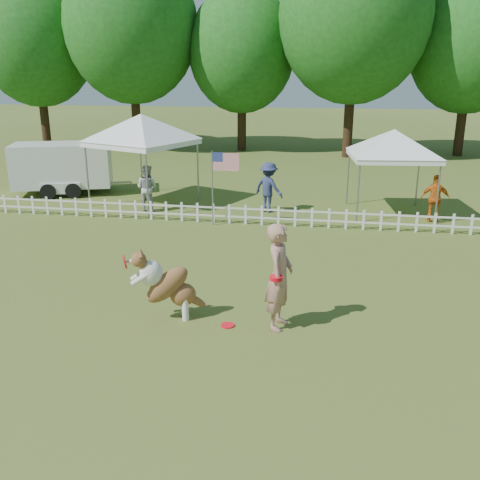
{
  "coord_description": "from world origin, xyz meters",
  "views": [
    {
      "loc": [
        2.26,
        -8.46,
        4.48
      ],
      "look_at": [
        0.45,
        2.0,
        1.1
      ],
      "focal_mm": 40.0,
      "sensor_mm": 36.0,
      "label": 1
    }
  ],
  "objects_px": {
    "canopy_tent_right": "(391,173)",
    "spectator_b": "(269,187)",
    "cargo_trailer": "(63,168)",
    "dog": "(168,285)",
    "flag_pole": "(212,189)",
    "spectator_c": "(435,199)",
    "canopy_tent_left": "(143,160)",
    "handler": "(279,277)",
    "frisbee_on_turf": "(228,325)",
    "spectator_a": "(147,188)"
  },
  "relations": [
    {
      "from": "handler",
      "to": "cargo_trailer",
      "type": "height_order",
      "value": "handler"
    },
    {
      "from": "frisbee_on_turf",
      "to": "spectator_b",
      "type": "relative_size",
      "value": 0.15
    },
    {
      "from": "spectator_a",
      "to": "cargo_trailer",
      "type": "bearing_deg",
      "value": -13.1
    },
    {
      "from": "dog",
      "to": "frisbee_on_turf",
      "type": "height_order",
      "value": "dog"
    },
    {
      "from": "dog",
      "to": "spectator_b",
      "type": "height_order",
      "value": "spectator_b"
    },
    {
      "from": "handler",
      "to": "canopy_tent_left",
      "type": "relative_size",
      "value": 0.65
    },
    {
      "from": "handler",
      "to": "dog",
      "type": "distance_m",
      "value": 2.07
    },
    {
      "from": "dog",
      "to": "cargo_trailer",
      "type": "xyz_separation_m",
      "value": [
        -7.1,
        9.69,
        0.27
      ]
    },
    {
      "from": "flag_pole",
      "to": "spectator_b",
      "type": "bearing_deg",
      "value": 53.61
    },
    {
      "from": "spectator_a",
      "to": "handler",
      "type": "bearing_deg",
      "value": 137.22
    },
    {
      "from": "canopy_tent_right",
      "to": "canopy_tent_left",
      "type": "bearing_deg",
      "value": 173.62
    },
    {
      "from": "cargo_trailer",
      "to": "spectator_b",
      "type": "relative_size",
      "value": 2.67
    },
    {
      "from": "handler",
      "to": "dog",
      "type": "relative_size",
      "value": 1.42
    },
    {
      "from": "dog",
      "to": "flag_pole",
      "type": "height_order",
      "value": "flag_pole"
    },
    {
      "from": "handler",
      "to": "canopy_tent_left",
      "type": "xyz_separation_m",
      "value": [
        -5.61,
        8.7,
        0.53
      ]
    },
    {
      "from": "canopy_tent_left",
      "to": "spectator_a",
      "type": "distance_m",
      "value": 1.35
    },
    {
      "from": "handler",
      "to": "cargo_trailer",
      "type": "xyz_separation_m",
      "value": [
        -9.15,
        9.65,
        -0.01
      ]
    },
    {
      "from": "spectator_c",
      "to": "spectator_b",
      "type": "bearing_deg",
      "value": 1.73
    },
    {
      "from": "dog",
      "to": "spectator_c",
      "type": "distance_m",
      "value": 9.94
    },
    {
      "from": "spectator_b",
      "to": "spectator_c",
      "type": "xyz_separation_m",
      "value": [
        5.17,
        -0.39,
        -0.08
      ]
    },
    {
      "from": "frisbee_on_turf",
      "to": "spectator_a",
      "type": "height_order",
      "value": "spectator_a"
    },
    {
      "from": "dog",
      "to": "spectator_a",
      "type": "relative_size",
      "value": 0.89
    },
    {
      "from": "dog",
      "to": "spectator_a",
      "type": "xyz_separation_m",
      "value": [
        -3.1,
        7.7,
        0.08
      ]
    },
    {
      "from": "spectator_a",
      "to": "canopy_tent_left",
      "type": "bearing_deg",
      "value": -52.63
    },
    {
      "from": "dog",
      "to": "canopy_tent_right",
      "type": "bearing_deg",
      "value": 39.26
    },
    {
      "from": "canopy_tent_left",
      "to": "spectator_c",
      "type": "bearing_deg",
      "value": 17.24
    },
    {
      "from": "frisbee_on_turf",
      "to": "cargo_trailer",
      "type": "bearing_deg",
      "value": 130.02
    },
    {
      "from": "canopy_tent_left",
      "to": "canopy_tent_right",
      "type": "distance_m",
      "value": 8.31
    },
    {
      "from": "handler",
      "to": "frisbee_on_turf",
      "type": "bearing_deg",
      "value": 106.84
    },
    {
      "from": "canopy_tent_left",
      "to": "spectator_c",
      "type": "distance_m",
      "value": 9.66
    },
    {
      "from": "canopy_tent_left",
      "to": "cargo_trailer",
      "type": "xyz_separation_m",
      "value": [
        -3.54,
        0.96,
        -0.54
      ]
    },
    {
      "from": "canopy_tent_left",
      "to": "handler",
      "type": "bearing_deg",
      "value": -34.92
    },
    {
      "from": "frisbee_on_turf",
      "to": "spectator_a",
      "type": "distance_m",
      "value": 8.92
    },
    {
      "from": "flag_pole",
      "to": "spectator_a",
      "type": "xyz_separation_m",
      "value": [
        -2.51,
        1.32,
        -0.35
      ]
    },
    {
      "from": "frisbee_on_turf",
      "to": "spectator_b",
      "type": "height_order",
      "value": "spectator_b"
    },
    {
      "from": "canopy_tent_left",
      "to": "cargo_trailer",
      "type": "bearing_deg",
      "value": -172.89
    },
    {
      "from": "handler",
      "to": "canopy_tent_right",
      "type": "bearing_deg",
      "value": -9.62
    },
    {
      "from": "handler",
      "to": "spectator_c",
      "type": "bearing_deg",
      "value": -19.28
    },
    {
      "from": "handler",
      "to": "flag_pole",
      "type": "height_order",
      "value": "flag_pole"
    },
    {
      "from": "canopy_tent_left",
      "to": "spectator_b",
      "type": "relative_size",
      "value": 1.84
    },
    {
      "from": "frisbee_on_turf",
      "to": "flag_pole",
      "type": "relative_size",
      "value": 0.11
    },
    {
      "from": "cargo_trailer",
      "to": "dog",
      "type": "bearing_deg",
      "value": -72.67
    },
    {
      "from": "canopy_tent_left",
      "to": "canopy_tent_right",
      "type": "bearing_deg",
      "value": 22.16
    },
    {
      "from": "handler",
      "to": "cargo_trailer",
      "type": "relative_size",
      "value": 0.45
    },
    {
      "from": "handler",
      "to": "spectator_c",
      "type": "xyz_separation_m",
      "value": [
        3.99,
        7.85,
        -0.24
      ]
    },
    {
      "from": "canopy_tent_right",
      "to": "spectator_b",
      "type": "bearing_deg",
      "value": -179.81
    },
    {
      "from": "handler",
      "to": "canopy_tent_left",
      "type": "height_order",
      "value": "canopy_tent_left"
    },
    {
      "from": "spectator_b",
      "to": "canopy_tent_right",
      "type": "bearing_deg",
      "value": -143.13
    },
    {
      "from": "canopy_tent_left",
      "to": "spectator_c",
      "type": "height_order",
      "value": "canopy_tent_left"
    },
    {
      "from": "handler",
      "to": "flag_pole",
      "type": "bearing_deg",
      "value": 30.21
    }
  ]
}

